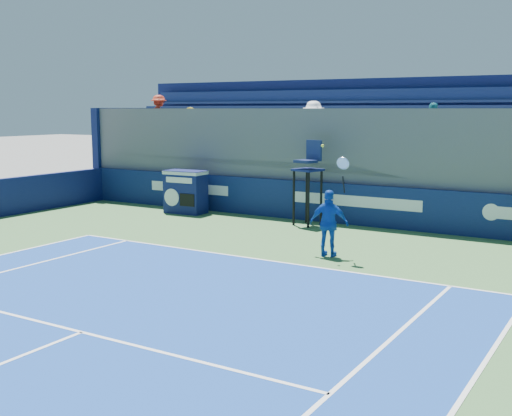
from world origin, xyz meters
The scene contains 5 objects.
back_hoarding centered at (0.00, 17.10, 0.60)m, with size 20.40×0.21×1.20m.
match_clock centered at (-5.55, 16.25, 0.74)m, with size 1.35×0.79×1.40m.
umpire_chair centered at (-1.17, 16.34, 1.53)m, with size 0.85×0.85×2.48m.
tennis_player centered at (1.05, 13.00, 0.79)m, with size 0.98×0.49×2.57m.
stadium_seating centered at (-0.02, 19.14, 1.84)m, with size 21.00×4.05×4.40m.
Camera 1 is at (7.09, -0.19, 3.37)m, focal length 45.00 mm.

